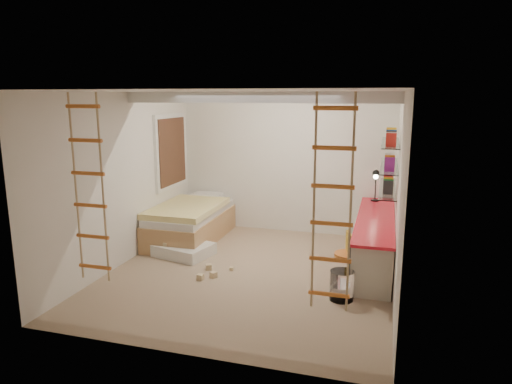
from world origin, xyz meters
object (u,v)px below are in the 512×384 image
(swivel_chair, at_px, (348,266))
(desk, at_px, (374,239))
(play_platform, at_px, (183,246))
(bed, at_px, (191,222))

(swivel_chair, bearing_deg, desk, 70.29)
(play_platform, bearing_deg, swivel_chair, -10.21)
(bed, height_order, swivel_chair, swivel_chair)
(bed, xyz_separation_m, play_platform, (0.19, -0.76, -0.18))
(desk, relative_size, play_platform, 2.87)
(desk, xyz_separation_m, bed, (-3.20, 0.36, -0.07))
(desk, xyz_separation_m, play_platform, (-3.00, -0.40, -0.26))
(swivel_chair, xyz_separation_m, play_platform, (-2.69, 0.48, -0.12))
(desk, bearing_deg, swivel_chair, -109.71)
(desk, relative_size, swivel_chair, 3.87)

